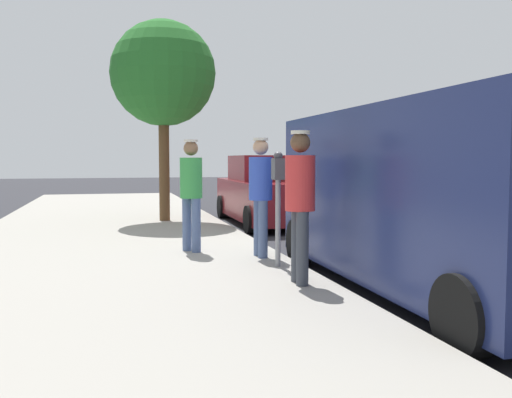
{
  "coord_description": "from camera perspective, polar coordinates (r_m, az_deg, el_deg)",
  "views": [
    {
      "loc": [
        3.51,
        7.8,
        1.58
      ],
      "look_at": [
        1.65,
        0.64,
        1.05
      ],
      "focal_mm": 39.97,
      "sensor_mm": 36.0,
      "label": 1
    }
  ],
  "objects": [
    {
      "name": "parking_meter_near",
      "position": [
        7.49,
        2.22,
        1.04
      ],
      "size": [
        0.14,
        0.18,
        1.52
      ],
      "color": "gray",
      "rests_on": "sidewalk_slab"
    },
    {
      "name": "sidewalk_slab",
      "position": [
        7.94,
        -14.33,
        -6.96
      ],
      "size": [
        5.0,
        32.0,
        0.15
      ],
      "primitive_type": "cube",
      "color": "#9E998E",
      "rests_on": "ground"
    },
    {
      "name": "ground_plane",
      "position": [
        8.69,
        9.58,
        -6.43
      ],
      "size": [
        80.0,
        80.0,
        0.0
      ],
      "primitive_type": "plane",
      "color": "#2D2D33"
    },
    {
      "name": "parked_sedan_behind",
      "position": [
        13.7,
        1.38,
        0.61
      ],
      "size": [
        2.0,
        4.43,
        1.65
      ],
      "color": "maroon",
      "rests_on": "ground"
    },
    {
      "name": "parked_van",
      "position": [
        6.93,
        17.35,
        0.4
      ],
      "size": [
        2.17,
        5.22,
        2.15
      ],
      "color": "navy",
      "rests_on": "ground"
    },
    {
      "name": "street_tree",
      "position": [
        13.38,
        -9.28,
        12.22
      ],
      "size": [
        2.39,
        2.39,
        4.55
      ],
      "color": "brown",
      "rests_on": "sidewalk_slab"
    },
    {
      "name": "pedestrian_in_blue",
      "position": [
        8.23,
        0.47,
        1.03
      ],
      "size": [
        0.34,
        0.36,
        1.72
      ],
      "color": "#4C608C",
      "rests_on": "sidewalk_slab"
    },
    {
      "name": "pedestrian_in_red",
      "position": [
        6.46,
        4.43,
        0.28
      ],
      "size": [
        0.34,
        0.36,
        1.74
      ],
      "color": "#383D47",
      "rests_on": "sidewalk_slab"
    },
    {
      "name": "pedestrian_in_green",
      "position": [
        8.75,
        -6.51,
        1.15
      ],
      "size": [
        0.34,
        0.34,
        1.71
      ],
      "color": "#4C608C",
      "rests_on": "sidewalk_slab"
    }
  ]
}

